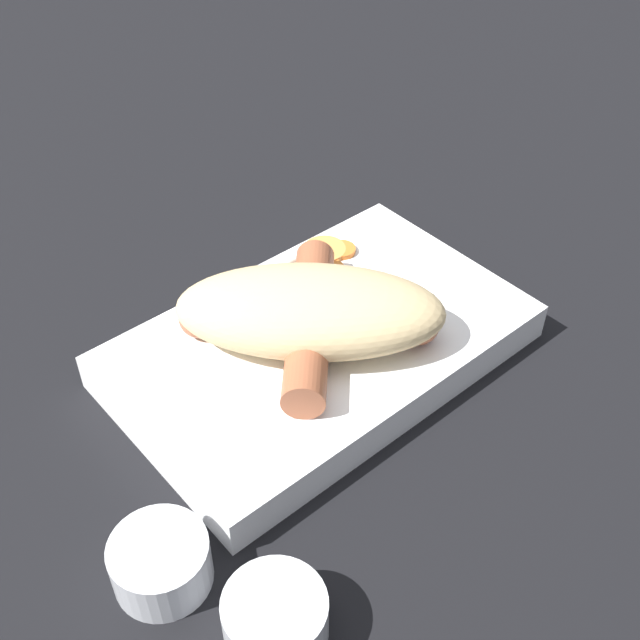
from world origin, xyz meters
TOP-DOWN VIEW (x-y plane):
  - ground_plane at (0.00, 0.00)m, footprint 3.00×3.00m
  - food_tray at (0.00, 0.00)m, footprint 0.27×0.16m
  - bread_roll at (0.01, 0.00)m, footprint 0.18×0.17m
  - sausage at (0.01, -0.00)m, footprint 0.13×0.12m
  - pickled_veggies at (-0.04, -0.05)m, footprint 0.07×0.06m
  - condiment_cup_near at (0.17, 0.07)m, footprint 0.05×0.05m
  - condiment_cup_far at (0.14, 0.13)m, footprint 0.05×0.05m

SIDE VIEW (x-z plane):
  - ground_plane at x=0.00m, z-range 0.00..0.00m
  - condiment_cup_near at x=0.17m, z-range 0.00..0.03m
  - condiment_cup_far at x=0.14m, z-range 0.00..0.03m
  - food_tray at x=0.00m, z-range 0.00..0.03m
  - pickled_veggies at x=-0.04m, z-range 0.03..0.03m
  - sausage at x=0.01m, z-range 0.03..0.05m
  - bread_roll at x=0.01m, z-range 0.03..0.07m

